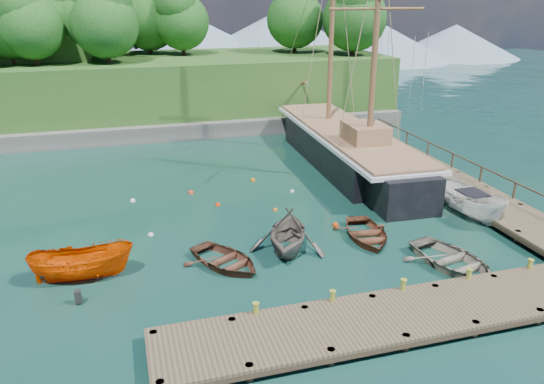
{
  "coord_description": "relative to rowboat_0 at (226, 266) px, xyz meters",
  "views": [
    {
      "loc": [
        -8.06,
        -21.14,
        11.56
      ],
      "look_at": [
        -0.96,
        3.26,
        2.0
      ],
      "focal_mm": 35.0,
      "sensor_mm": 36.0,
      "label": 1
    }
  ],
  "objects": [
    {
      "name": "ground",
      "position": [
        4.14,
        0.16,
        0.0
      ],
      "size": [
        160.0,
        160.0,
        0.0
      ],
      "primitive_type": "plane",
      "color": "#13372B",
      "rests_on": "ground"
    },
    {
      "name": "dock_near",
      "position": [
        6.14,
        -6.34,
        0.43
      ],
      "size": [
        20.0,
        3.2,
        1.1
      ],
      "color": "#453829",
      "rests_on": "ground"
    },
    {
      "name": "dock_east",
      "position": [
        15.64,
        7.16,
        0.43
      ],
      "size": [
        3.2,
        24.0,
        1.1
      ],
      "color": "#453829",
      "rests_on": "ground"
    },
    {
      "name": "bollard_0",
      "position": [
        0.14,
        -4.94,
        0.0
      ],
      "size": [
        0.26,
        0.26,
        0.45
      ],
      "primitive_type": "cylinder",
      "color": "olive",
      "rests_on": "ground"
    },
    {
      "name": "bollard_1",
      "position": [
        3.14,
        -4.94,
        0.0
      ],
      "size": [
        0.26,
        0.26,
        0.45
      ],
      "primitive_type": "cylinder",
      "color": "olive",
      "rests_on": "ground"
    },
    {
      "name": "bollard_2",
      "position": [
        6.14,
        -4.94,
        0.0
      ],
      "size": [
        0.26,
        0.26,
        0.45
      ],
      "primitive_type": "cylinder",
      "color": "olive",
      "rests_on": "ground"
    },
    {
      "name": "bollard_3",
      "position": [
        9.14,
        -4.94,
        0.0
      ],
      "size": [
        0.26,
        0.26,
        0.45
      ],
      "primitive_type": "cylinder",
      "color": "olive",
      "rests_on": "ground"
    },
    {
      "name": "bollard_4",
      "position": [
        12.14,
        -4.94,
        0.0
      ],
      "size": [
        0.26,
        0.26,
        0.45
      ],
      "primitive_type": "cylinder",
      "color": "olive",
      "rests_on": "ground"
    },
    {
      "name": "rowboat_0",
      "position": [
        0.0,
        0.0,
        0.0
      ],
      "size": [
        4.4,
        4.82,
        0.82
      ],
      "primitive_type": "imported",
      "rotation": [
        0.0,
        0.0,
        0.51
      ],
      "color": "#512E20",
      "rests_on": "ground"
    },
    {
      "name": "rowboat_1",
      "position": [
        3.17,
        0.67,
        0.0
      ],
      "size": [
        5.02,
        5.32,
        2.23
      ],
      "primitive_type": "imported",
      "rotation": [
        0.0,
        0.0,
        -0.4
      ],
      "color": "#5C524B",
      "rests_on": "ground"
    },
    {
      "name": "rowboat_2",
      "position": [
        7.35,
        0.78,
        0.0
      ],
      "size": [
        3.42,
        4.38,
        0.83
      ],
      "primitive_type": "imported",
      "rotation": [
        0.0,
        0.0,
        -0.15
      ],
      "color": "brown",
      "rests_on": "ground"
    },
    {
      "name": "rowboat_3",
      "position": [
        9.78,
        -3.0,
        0.0
      ],
      "size": [
        4.17,
        5.15,
        0.94
      ],
      "primitive_type": "imported",
      "rotation": [
        0.0,
        0.0,
        0.22
      ],
      "color": "slate",
      "rests_on": "ground"
    },
    {
      "name": "motorboat_orange",
      "position": [
        -6.11,
        0.52,
        0.0
      ],
      "size": [
        4.53,
        2.04,
        1.7
      ],
      "primitive_type": "imported",
      "rotation": [
        0.0,
        0.0,
        1.48
      ],
      "color": "#E24C00",
      "rests_on": "ground"
    },
    {
      "name": "cabin_boat_white",
      "position": [
        14.04,
        1.73,
        0.0
      ],
      "size": [
        2.28,
        5.11,
        1.92
      ],
      "primitive_type": "imported",
      "rotation": [
        0.0,
        0.0,
        0.08
      ],
      "color": "white",
      "rests_on": "ground"
    },
    {
      "name": "schooner",
      "position": [
        11.31,
        12.46,
        1.08
      ],
      "size": [
        5.54,
        26.81,
        19.51
      ],
      "rotation": [
        0.0,
        0.0,
        -0.04
      ],
      "color": "black",
      "rests_on": "ground"
    },
    {
      "name": "mooring_buoy_0",
      "position": [
        -3.02,
        4.22,
        0.0
      ],
      "size": [
        0.29,
        0.29,
        0.29
      ],
      "primitive_type": "sphere",
      "color": "silver",
      "rests_on": "ground"
    },
    {
      "name": "mooring_buoy_1",
      "position": [
        1.03,
        7.28,
        0.0
      ],
      "size": [
        0.29,
        0.29,
        0.29
      ],
      "primitive_type": "sphere",
      "color": "#F52D00",
      "rests_on": "ground"
    },
    {
      "name": "mooring_buoy_2",
      "position": [
        4.02,
        5.62,
        0.0
      ],
      "size": [
        0.27,
        0.27,
        0.27
      ],
      "primitive_type": "sphere",
      "color": "orange",
      "rests_on": "ground"
    },
    {
      "name": "mooring_buoy_3",
      "position": [
        5.88,
        8.2,
        0.0
      ],
      "size": [
        0.28,
        0.28,
        0.28
      ],
      "primitive_type": "sphere",
      "color": "silver",
      "rests_on": "ground"
    },
    {
      "name": "mooring_buoy_4",
      "position": [
        -0.18,
        9.74,
        0.0
      ],
      "size": [
        0.36,
        0.36,
        0.36
      ],
      "primitive_type": "sphere",
      "color": "red",
      "rests_on": "ground"
    },
    {
      "name": "mooring_buoy_5",
      "position": [
        4.07,
        10.93,
        0.0
      ],
      "size": [
        0.32,
        0.32,
        0.32
      ],
      "primitive_type": "sphere",
      "color": "orange",
      "rests_on": "ground"
    },
    {
      "name": "mooring_buoy_6",
      "position": [
        -3.69,
        9.31,
        0.0
      ],
      "size": [
        0.32,
        0.32,
        0.32
      ],
      "primitive_type": "sphere",
      "color": "white",
      "rests_on": "ground"
    },
    {
      "name": "mooring_buoy_7",
      "position": [
        6.49,
        2.72,
        0.0
      ],
      "size": [
        0.34,
        0.34,
        0.34
      ],
      "primitive_type": "sphere",
      "color": "#D53703",
      "rests_on": "ground"
    },
    {
      "name": "headland",
      "position": [
        -8.73,
        31.52,
        5.54
      ],
      "size": [
        51.0,
        19.31,
        12.9
      ],
      "color": "#474744",
      "rests_on": "ground"
    },
    {
      "name": "distant_ridge",
      "position": [
        8.45,
        70.16,
        4.35
      ],
      "size": [
        117.0,
        40.0,
        10.0
      ],
      "color": "#728CA5",
      "rests_on": "ground"
    }
  ]
}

